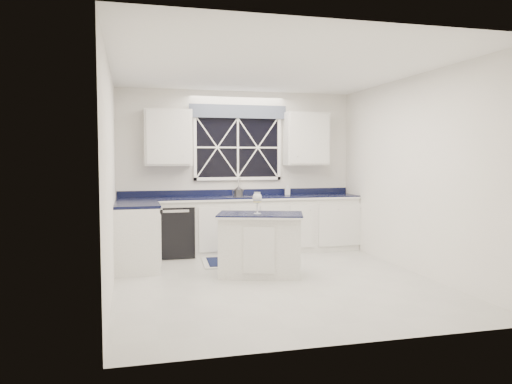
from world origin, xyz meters
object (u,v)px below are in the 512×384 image
object	(u,v)px
faucet	(239,186)
island	(260,244)
dishwasher	(174,231)
wine_glass	(257,199)
kettle	(238,192)
soap_bottle	(288,189)

from	to	relation	value
faucet	island	bearing A→B (deg)	-93.05
dishwasher	faucet	size ratio (longest dim) A/B	2.72
island	wine_glass	size ratio (longest dim) A/B	4.41
island	wine_glass	bearing A→B (deg)	-133.33
dishwasher	kettle	size ratio (longest dim) A/B	3.60
dishwasher	island	world-z (taller)	island
faucet	kettle	size ratio (longest dim) A/B	1.33
dishwasher	faucet	xyz separation A→B (m)	(1.10, 0.19, 0.69)
island	wine_glass	xyz separation A→B (m)	(-0.05, -0.03, 0.62)
island	soap_bottle	bearing A→B (deg)	79.16
kettle	soap_bottle	world-z (taller)	soap_bottle
faucet	wine_glass	distance (m)	1.83
dishwasher	soap_bottle	xyz separation A→B (m)	(1.95, 0.16, 0.63)
wine_glass	kettle	bearing A→B (deg)	86.49
faucet	island	size ratio (longest dim) A/B	0.24
kettle	wine_glass	bearing A→B (deg)	-116.02
dishwasher	wine_glass	size ratio (longest dim) A/B	2.84
wine_glass	island	bearing A→B (deg)	29.13
dishwasher	kettle	world-z (taller)	kettle
wine_glass	dishwasher	bearing A→B (deg)	120.41
island	soap_bottle	xyz separation A→B (m)	(0.95, 1.76, 0.62)
faucet	island	distance (m)	1.92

